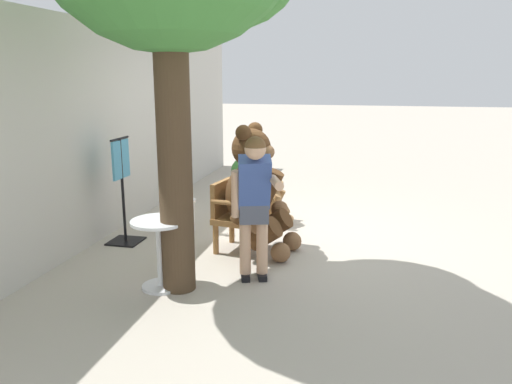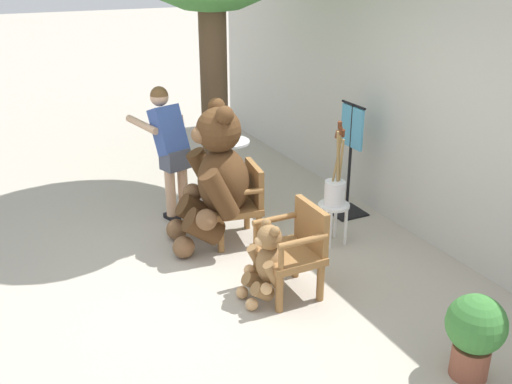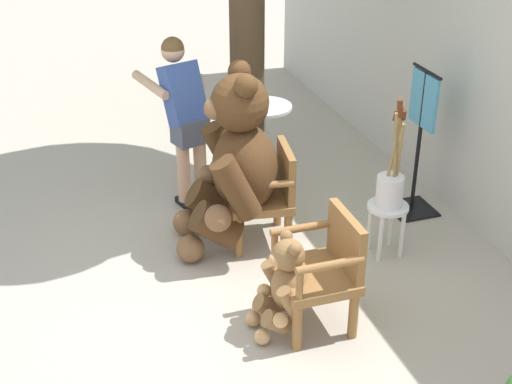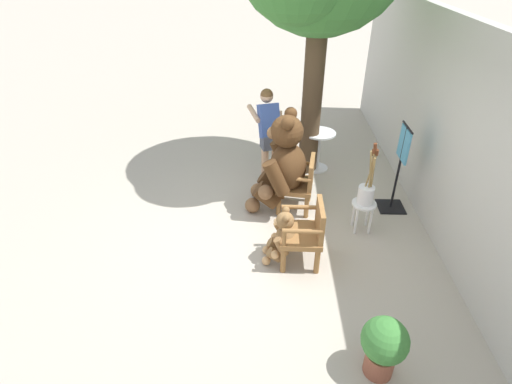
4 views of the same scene
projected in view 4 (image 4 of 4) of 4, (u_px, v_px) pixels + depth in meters
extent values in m
plane|color=#B2A899|center=(265.00, 230.00, 5.76)|extent=(60.00, 60.00, 0.00)
cube|color=beige|center=(460.00, 144.00, 4.96)|extent=(10.00, 0.16, 2.80)
cube|color=olive|center=(295.00, 185.00, 6.05)|extent=(0.64, 0.60, 0.07)
cylinder|color=olive|center=(283.00, 188.00, 6.39)|extent=(0.07, 0.07, 0.37)
cylinder|color=olive|center=(279.00, 204.00, 6.01)|extent=(0.07, 0.07, 0.37)
cylinder|color=olive|center=(309.00, 191.00, 6.32)|extent=(0.07, 0.07, 0.37)
cylinder|color=olive|center=(307.00, 207.00, 5.94)|extent=(0.07, 0.07, 0.37)
cube|color=olive|center=(311.00, 172.00, 5.88)|extent=(0.52, 0.14, 0.42)
cylinder|color=olive|center=(297.00, 163.00, 6.12)|extent=(0.13, 0.48, 0.06)
cylinder|color=olive|center=(284.00, 168.00, 6.21)|extent=(0.05, 0.05, 0.22)
cylinder|color=olive|center=(294.00, 179.00, 5.71)|extent=(0.13, 0.48, 0.06)
cylinder|color=olive|center=(279.00, 184.00, 5.80)|extent=(0.05, 0.05, 0.22)
cube|color=olive|center=(300.00, 235.00, 5.03)|extent=(0.57, 0.53, 0.07)
cylinder|color=olive|center=(283.00, 237.00, 5.35)|extent=(0.07, 0.07, 0.37)
cylinder|color=olive|center=(283.00, 260.00, 4.96)|extent=(0.07, 0.07, 0.37)
cylinder|color=olive|center=(314.00, 238.00, 5.33)|extent=(0.07, 0.07, 0.37)
cylinder|color=olive|center=(317.00, 261.00, 4.94)|extent=(0.07, 0.07, 0.37)
cube|color=olive|center=(320.00, 220.00, 4.89)|extent=(0.52, 0.07, 0.42)
cylinder|color=olive|center=(300.00, 207.00, 5.10)|extent=(0.06, 0.48, 0.06)
cylinder|color=olive|center=(284.00, 214.00, 5.17)|extent=(0.05, 0.05, 0.22)
cylinder|color=olive|center=(303.00, 231.00, 4.68)|extent=(0.06, 0.48, 0.06)
cylinder|color=olive|center=(284.00, 238.00, 4.74)|extent=(0.05, 0.05, 0.22)
ellipsoid|color=#4C3019|center=(288.00, 167.00, 5.89)|extent=(0.72, 0.64, 0.74)
sphere|color=#4C3019|center=(287.00, 131.00, 5.59)|extent=(0.47, 0.47, 0.47)
ellipsoid|color=brown|center=(273.00, 133.00, 5.64)|extent=(0.25, 0.21, 0.17)
sphere|color=black|center=(273.00, 132.00, 5.63)|extent=(0.07, 0.07, 0.07)
sphere|color=#4C3019|center=(291.00, 114.00, 5.62)|extent=(0.18, 0.18, 0.18)
sphere|color=#4C3019|center=(288.00, 123.00, 5.33)|extent=(0.18, 0.18, 0.18)
cylinder|color=#4C3019|center=(283.00, 156.00, 6.19)|extent=(0.27, 0.44, 0.56)
sphere|color=brown|center=(273.00, 168.00, 6.36)|extent=(0.22, 0.22, 0.22)
cylinder|color=#4C3019|center=(276.00, 178.00, 5.62)|extent=(0.27, 0.44, 0.56)
sphere|color=brown|center=(265.00, 192.00, 5.76)|extent=(0.22, 0.22, 0.22)
cylinder|color=#4C3019|center=(271.00, 182.00, 6.31)|extent=(0.34, 0.49, 0.43)
sphere|color=brown|center=(258.00, 190.00, 6.46)|extent=(0.23, 0.23, 0.23)
cylinder|color=#4C3019|center=(267.00, 195.00, 5.98)|extent=(0.34, 0.49, 0.43)
sphere|color=brown|center=(253.00, 205.00, 6.10)|extent=(0.23, 0.23, 0.23)
ellipsoid|color=olive|center=(286.00, 238.00, 5.06)|extent=(0.32, 0.27, 0.36)
sphere|color=olive|center=(285.00, 221.00, 4.91)|extent=(0.23, 0.23, 0.23)
ellipsoid|color=tan|center=(277.00, 222.00, 4.93)|extent=(0.11, 0.09, 0.08)
sphere|color=black|center=(277.00, 221.00, 4.92)|extent=(0.03, 0.03, 0.03)
sphere|color=olive|center=(286.00, 210.00, 4.93)|extent=(0.09, 0.09, 0.09)
sphere|color=olive|center=(287.00, 218.00, 4.79)|extent=(0.09, 0.09, 0.09)
cylinder|color=olive|center=(281.00, 230.00, 5.21)|extent=(0.10, 0.20, 0.27)
sphere|color=tan|center=(275.00, 237.00, 5.28)|extent=(0.11, 0.11, 0.11)
cylinder|color=olive|center=(281.00, 247.00, 4.92)|extent=(0.10, 0.20, 0.27)
sphere|color=tan|center=(275.00, 254.00, 4.98)|extent=(0.11, 0.11, 0.11)
cylinder|color=olive|center=(275.00, 245.00, 5.25)|extent=(0.13, 0.22, 0.21)
sphere|color=tan|center=(267.00, 250.00, 5.31)|extent=(0.11, 0.11, 0.11)
cylinder|color=olive|center=(275.00, 255.00, 5.09)|extent=(0.13, 0.22, 0.21)
sphere|color=tan|center=(266.00, 261.00, 5.14)|extent=(0.11, 0.11, 0.11)
cube|color=black|center=(274.00, 178.00, 6.97)|extent=(0.26, 0.16, 0.06)
cylinder|color=tan|center=(275.00, 156.00, 6.74)|extent=(0.12, 0.12, 0.82)
cube|color=black|center=(265.00, 179.00, 6.93)|extent=(0.26, 0.16, 0.06)
cylinder|color=tan|center=(265.00, 157.00, 6.70)|extent=(0.12, 0.12, 0.82)
cube|color=#4C5160|center=(270.00, 141.00, 6.57)|extent=(0.30, 0.35, 0.24)
cube|color=#385199|center=(269.00, 121.00, 6.47)|extent=(0.45, 0.42, 0.58)
sphere|color=tan|center=(267.00, 96.00, 6.40)|extent=(0.21, 0.21, 0.21)
sphere|color=brown|center=(267.00, 95.00, 6.39)|extent=(0.21, 0.21, 0.21)
cylinder|color=tan|center=(254.00, 113.00, 6.60)|extent=(0.56, 0.25, 0.13)
cylinder|color=tan|center=(280.00, 126.00, 6.58)|extent=(0.19, 0.13, 0.51)
cylinder|color=white|center=(364.00, 204.00, 5.55)|extent=(0.34, 0.34, 0.03)
cylinder|color=white|center=(370.00, 221.00, 5.59)|extent=(0.04, 0.04, 0.43)
cylinder|color=white|center=(367.00, 213.00, 5.76)|extent=(0.04, 0.04, 0.43)
cylinder|color=white|center=(356.00, 221.00, 5.59)|extent=(0.04, 0.04, 0.43)
cylinder|color=white|center=(354.00, 213.00, 5.76)|extent=(0.04, 0.04, 0.43)
cylinder|color=white|center=(366.00, 195.00, 5.47)|extent=(0.22, 0.22, 0.26)
cylinder|color=#997A47|center=(370.00, 175.00, 5.29)|extent=(0.12, 0.13, 0.75)
cylinder|color=#592D19|center=(375.00, 146.00, 5.07)|extent=(0.05, 0.05, 0.09)
cylinder|color=#997A47|center=(371.00, 177.00, 5.30)|extent=(0.05, 0.04, 0.70)
cylinder|color=#592D19|center=(375.00, 151.00, 5.10)|extent=(0.05, 0.05, 0.08)
cylinder|color=#997A47|center=(372.00, 178.00, 5.31)|extent=(0.15, 0.08, 0.66)
cylinder|color=#592D19|center=(377.00, 153.00, 5.10)|extent=(0.06, 0.05, 0.09)
cylinder|color=#997A47|center=(369.00, 177.00, 5.34)|extent=(0.05, 0.12, 0.65)
cylinder|color=#592D19|center=(373.00, 152.00, 5.14)|extent=(0.05, 0.05, 0.09)
cylinder|color=silver|center=(320.00, 133.00, 6.95)|extent=(0.56, 0.56, 0.03)
cylinder|color=silver|center=(318.00, 152.00, 7.14)|extent=(0.07, 0.07, 0.69)
cylinder|color=silver|center=(317.00, 168.00, 7.32)|extent=(0.40, 0.40, 0.03)
cylinder|color=#473523|center=(313.00, 92.00, 6.54)|extent=(0.33, 0.33, 2.88)
cylinder|color=brown|center=(379.00, 363.00, 3.82)|extent=(0.28, 0.28, 0.26)
sphere|color=#3D7F38|center=(385.00, 340.00, 3.64)|extent=(0.44, 0.44, 0.44)
cube|color=black|center=(390.00, 207.00, 6.26)|extent=(0.40, 0.40, 0.02)
cylinder|color=black|center=(399.00, 170.00, 5.90)|extent=(0.04, 0.04, 1.35)
cylinder|color=black|center=(408.00, 127.00, 5.54)|extent=(0.44, 0.03, 0.03)
cube|color=#4C99BF|center=(404.00, 144.00, 5.68)|extent=(0.40, 0.03, 0.48)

